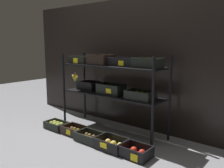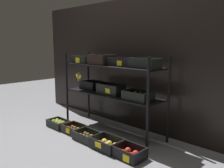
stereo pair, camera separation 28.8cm
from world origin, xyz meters
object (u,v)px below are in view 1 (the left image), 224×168
(crate_ground_apple_red, at_px, (136,153))
(crate_ground_pear, at_px, (56,125))
(crate_ground_kiwi, at_px, (74,131))
(display_rack, at_px, (111,78))
(crate_ground_apple_gold, at_px, (111,145))
(crate_ground_center_kiwi, at_px, (90,138))

(crate_ground_apple_red, bearing_deg, crate_ground_pear, 179.58)
(crate_ground_pear, distance_m, crate_ground_kiwi, 0.35)
(display_rack, xyz_separation_m, crate_ground_pear, (-0.67, -0.41, -0.69))
(display_rack, bearing_deg, crate_ground_apple_gold, -51.09)
(crate_ground_kiwi, relative_size, crate_ground_apple_gold, 0.90)
(crate_ground_kiwi, distance_m, crate_ground_apple_red, 0.99)
(crate_ground_kiwi, height_order, crate_ground_apple_red, crate_ground_apple_red)
(crate_ground_kiwi, bearing_deg, crate_ground_apple_gold, -3.20)
(crate_ground_kiwi, distance_m, crate_ground_center_kiwi, 0.32)
(display_rack, xyz_separation_m, crate_ground_apple_red, (0.67, -0.42, -0.69))
(display_rack, bearing_deg, crate_ground_center_kiwi, -90.04)
(crate_ground_center_kiwi, bearing_deg, crate_ground_apple_gold, 0.14)
(crate_ground_center_kiwi, relative_size, crate_ground_apple_red, 1.05)
(crate_ground_apple_gold, distance_m, crate_ground_apple_red, 0.33)
(crate_ground_kiwi, xyz_separation_m, crate_ground_center_kiwi, (0.32, -0.04, 0.00))
(display_rack, bearing_deg, crate_ground_apple_red, -31.99)
(crate_ground_center_kiwi, bearing_deg, display_rack, 89.96)
(crate_ground_apple_gold, bearing_deg, display_rack, 128.91)
(display_rack, xyz_separation_m, crate_ground_kiwi, (-0.32, -0.39, -0.69))
(crate_ground_apple_gold, bearing_deg, crate_ground_pear, 178.93)
(crate_ground_center_kiwi, bearing_deg, crate_ground_pear, 178.30)
(crate_ground_apple_gold, bearing_deg, crate_ground_center_kiwi, -179.86)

